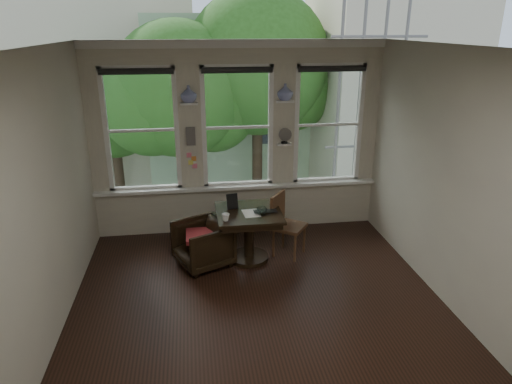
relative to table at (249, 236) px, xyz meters
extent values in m
plane|color=black|center=(-0.03, -1.11, -0.38)|extent=(4.50, 4.50, 0.00)
plane|color=silver|center=(-0.03, -1.11, 2.62)|extent=(4.50, 4.50, 0.00)
plane|color=#B8AF9D|center=(-0.03, 1.14, 1.12)|extent=(4.50, 0.00, 4.50)
plane|color=#B8AF9D|center=(-0.03, -3.36, 1.12)|extent=(4.50, 0.00, 4.50)
plane|color=#B8AF9D|center=(-2.28, -1.11, 1.12)|extent=(0.00, 4.50, 4.50)
plane|color=#B8AF9D|center=(2.22, -1.11, 1.12)|extent=(0.00, 4.50, 4.50)
cube|color=white|center=(-0.75, 1.04, 1.73)|extent=(0.26, 0.16, 0.03)
cube|color=white|center=(0.70, 1.04, 1.73)|extent=(0.26, 0.16, 0.03)
cube|color=#59544F|center=(-0.75, 1.07, 1.23)|extent=(0.14, 0.06, 0.28)
imported|color=white|center=(-0.75, 1.04, 1.86)|extent=(0.24, 0.24, 0.25)
imported|color=white|center=(0.70, 1.04, 1.86)|extent=(0.24, 0.24, 0.25)
imported|color=black|center=(-0.66, -0.06, -0.05)|extent=(0.93, 0.92, 0.64)
cube|color=maroon|center=(-0.66, -0.06, 0.08)|extent=(0.45, 0.45, 0.06)
imported|color=black|center=(0.22, -0.12, 0.39)|extent=(0.33, 0.21, 0.03)
imported|color=white|center=(-0.34, -0.27, 0.42)|extent=(0.13, 0.13, 0.10)
imported|color=white|center=(0.16, -0.14, 0.43)|extent=(0.17, 0.17, 0.11)
cube|color=black|center=(-0.22, 0.14, 0.48)|extent=(0.17, 0.10, 0.22)
cube|color=silver|center=(0.02, -0.07, 0.38)|extent=(0.24, 0.32, 0.00)
camera|label=1|loc=(-0.74, -5.82, 2.83)|focal=32.00mm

